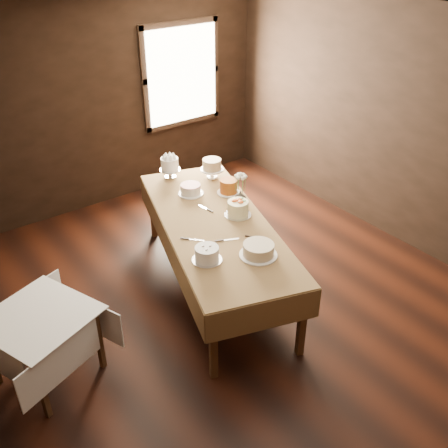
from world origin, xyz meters
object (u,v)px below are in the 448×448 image
cake_lattice (191,190)px  cake_cream (258,250)px  cake_speckled (212,169)px  cake_server_e (197,240)px  display_table (215,227)px  cake_server_d (230,202)px  cake_server_b (261,239)px  side_table (40,323)px  cake_meringue (170,168)px  cake_flowers (238,209)px  cake_server_c (202,207)px  cake_caramel (229,187)px  cake_server_a (231,239)px  flower_vase (240,197)px  cake_swirl (207,254)px

cake_lattice → cake_cream: size_ratio=0.81×
cake_speckled → cake_server_e: 1.40m
display_table → cake_server_d: cake_server_d is taller
cake_cream → cake_server_b: bearing=44.5°
side_table → cake_meringue: 2.52m
cake_lattice → cake_server_e: 0.97m
cake_flowers → cake_server_c: (-0.20, 0.37, -0.08)m
cake_caramel → cake_server_e: bearing=-144.3°
cake_caramel → cake_speckled: bearing=79.5°
display_table → cake_meringue: 1.19m
cake_flowers → cake_server_a: cake_flowers is taller
cake_meringue → cake_server_c: cake_meringue is taller
flower_vase → cake_swirl: bearing=-143.3°
flower_vase → cake_server_b: bearing=-113.3°
cake_speckled → cake_server_d: size_ratio=1.30×
cake_server_a → cake_server_b: size_ratio=1.00×
cake_server_c → flower_vase: bearing=-119.0°
cake_cream → cake_caramel: bearing=65.5°
display_table → cake_meringue: size_ratio=10.69×
side_table → cake_server_c: bearing=14.2°
side_table → cake_meringue: cake_meringue is taller
side_table → cake_server_b: size_ratio=4.40×
cake_cream → cake_server_e: 0.64m
cake_cream → display_table: bearing=87.7°
cake_swirl → cake_cream: 0.48m
side_table → cake_server_d: (2.31, 0.41, 0.22)m
display_table → flower_vase: size_ratio=21.57×
cake_server_c → cake_flowers: bearing=-159.8°
cake_server_d → cake_lattice: bearing=74.6°
cake_lattice → cake_server_a: cake_lattice is taller
cake_flowers → flower_vase: bearing=47.0°
cake_flowers → cake_swirl: 0.87m
cake_flowers → cake_server_e: (-0.61, -0.14, -0.08)m
cake_meringue → cake_server_c: 0.84m
cake_meringue → cake_server_d: bearing=-77.9°
display_table → cake_server_d: bearing=32.4°
side_table → cake_server_d: 2.35m
cake_meringue → cake_server_b: (-0.01, -1.71, -0.12)m
cake_server_a → cake_server_c: size_ratio=1.00×
display_table → side_table: size_ratio=2.69×
cake_server_e → flower_vase: size_ratio=1.82×
display_table → flower_vase: (0.47, 0.18, 0.13)m
cake_speckled → side_table: bearing=-157.6°
cake_swirl → cake_server_d: cake_swirl is taller
cake_lattice → cake_server_e: (-0.48, -0.84, -0.05)m
cake_meringue → cake_flowers: (0.10, -1.20, -0.04)m
display_table → cake_lattice: size_ratio=9.90×
cake_meringue → cake_server_c: (-0.10, -0.83, -0.12)m
cake_meringue → cake_server_d: size_ratio=1.11×
side_table → cake_server_c: 2.08m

